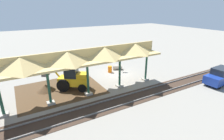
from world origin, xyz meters
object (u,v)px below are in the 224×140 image
object	(u,v)px
concrete_pipe	(118,67)
traffic_barrel	(110,69)
stop_sign	(120,60)
backhoe	(72,78)
distant_parked_car	(220,76)

from	to	relation	value
concrete_pipe	traffic_barrel	bearing A→B (deg)	16.84
stop_sign	backhoe	xyz separation A→B (m)	(7.63, 2.32, -0.33)
concrete_pipe	distant_parked_car	xyz separation A→B (m)	(-7.77, 10.37, 0.63)
stop_sign	traffic_barrel	xyz separation A→B (m)	(1.47, -0.24, -1.16)
backhoe	distant_parked_car	distance (m)	17.12
stop_sign	backhoe	size ratio (longest dim) A/B	0.47
stop_sign	concrete_pipe	bearing A→B (deg)	-95.04
concrete_pipe	stop_sign	bearing A→B (deg)	84.96
traffic_barrel	stop_sign	bearing A→B (deg)	170.63
concrete_pipe	distant_parked_car	distance (m)	12.97
concrete_pipe	traffic_barrel	distance (m)	1.61
stop_sign	traffic_barrel	size ratio (longest dim) A/B	2.48
backhoe	traffic_barrel	bearing A→B (deg)	-157.37
stop_sign	traffic_barrel	bearing A→B (deg)	-9.37
backhoe	traffic_barrel	world-z (taller)	backhoe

